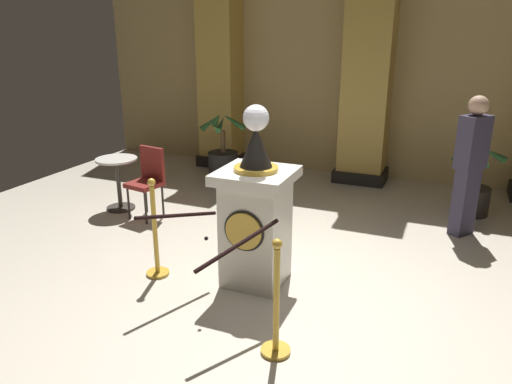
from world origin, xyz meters
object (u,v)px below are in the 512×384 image
at_px(potted_palm_left, 223,161).
at_px(cafe_table, 118,177).
at_px(bystander_guest, 470,163).
at_px(cafe_chair_red, 148,176).
at_px(stanchion_near, 156,242).
at_px(stanchion_far, 276,315).
at_px(potted_palm_right, 472,192).
at_px(pedestal_clock, 256,215).

distance_m(potted_palm_left, cafe_table, 1.91).
distance_m(bystander_guest, cafe_chair_red, 4.09).
xyz_separation_m(stanchion_near, potted_palm_left, (-0.80, 3.19, -0.01)).
bearing_deg(cafe_chair_red, stanchion_far, -38.86).
xyz_separation_m(stanchion_far, cafe_chair_red, (-2.63, 2.12, 0.23)).
height_order(stanchion_near, potted_palm_right, stanchion_near).
height_order(cafe_table, cafe_chair_red, cafe_chair_red).
height_order(stanchion_near, cafe_table, stanchion_near).
relative_size(bystander_guest, cafe_chair_red, 1.80).
height_order(pedestal_clock, stanchion_far, pedestal_clock).
bearing_deg(potted_palm_right, stanchion_far, -110.00).
relative_size(stanchion_far, cafe_table, 1.32).
relative_size(pedestal_clock, cafe_table, 2.40).
xyz_separation_m(stanchion_far, potted_palm_right, (1.43, 3.93, -0.03)).
distance_m(pedestal_clock, stanchion_far, 1.23).
relative_size(stanchion_far, potted_palm_left, 0.82).
xyz_separation_m(pedestal_clock, potted_palm_right, (2.02, 2.92, -0.41)).
relative_size(stanchion_far, bystander_guest, 0.57).
relative_size(cafe_table, cafe_chair_red, 0.78).
height_order(stanchion_far, cafe_chair_red, stanchion_far).
bearing_deg(bystander_guest, cafe_chair_red, -165.83).
xyz_separation_m(potted_palm_right, cafe_table, (-4.62, -1.73, 0.17)).
xyz_separation_m(stanchion_near, cafe_table, (-1.60, 1.46, 0.11)).
height_order(potted_palm_left, potted_palm_right, potted_palm_left).
bearing_deg(bystander_guest, potted_palm_right, 82.63).
relative_size(pedestal_clock, stanchion_far, 1.82).
bearing_deg(potted_palm_left, potted_palm_right, 0.01).
bearing_deg(potted_palm_left, bystander_guest, -12.31).
bearing_deg(stanchion_near, pedestal_clock, 15.13).
distance_m(stanchion_near, cafe_chair_red, 1.74).
bearing_deg(potted_palm_left, cafe_table, -114.54).
distance_m(potted_palm_right, bystander_guest, 1.02).
distance_m(stanchion_far, cafe_table, 3.87).
distance_m(potted_palm_right, cafe_chair_red, 4.45).
bearing_deg(stanchion_far, cafe_chair_red, 141.14).
bearing_deg(stanchion_far, stanchion_near, 155.24).
height_order(stanchion_far, bystander_guest, bystander_guest).
height_order(pedestal_clock, stanchion_near, pedestal_clock).
bearing_deg(potted_palm_left, stanchion_near, -75.86).
bearing_deg(cafe_chair_red, pedestal_clock, -28.59).
bearing_deg(bystander_guest, potted_palm_left, 167.69).
height_order(potted_palm_right, bystander_guest, bystander_guest).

